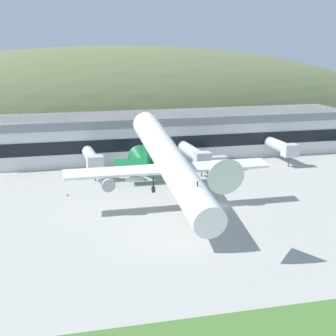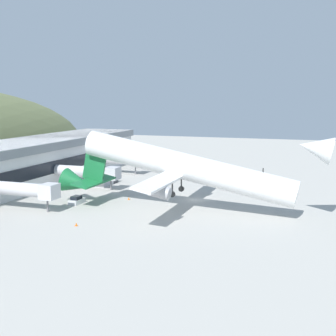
{
  "view_description": "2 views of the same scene",
  "coord_description": "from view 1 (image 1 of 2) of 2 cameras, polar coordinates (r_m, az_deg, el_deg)",
  "views": [
    {
      "loc": [
        -33.89,
        -90.65,
        29.55
      ],
      "look_at": [
        -8.69,
        3.55,
        6.68
      ],
      "focal_mm": 60.0,
      "sensor_mm": 36.0,
      "label": 1
    },
    {
      "loc": [
        -92.86,
        -26.39,
        21.6
      ],
      "look_at": [
        -9.82,
        2.8,
        8.13
      ],
      "focal_mm": 50.0,
      "sensor_mm": 36.0,
      "label": 2
    }
  ],
  "objects": [
    {
      "name": "terminal_building",
      "position": [
        142.0,
        0.33,
        3.7
      ],
      "size": [
        91.99,
        17.61,
        10.79
      ],
      "color": "silver",
      "rests_on": "ground_plane"
    },
    {
      "name": "ground_plane",
      "position": [
        101.19,
        5.29,
        -3.84
      ],
      "size": [
        302.39,
        302.39,
        0.0
      ],
      "primitive_type": "plane",
      "color": "#ADAAA3"
    },
    {
      "name": "jetway_1",
      "position": [
        126.18,
        2.67,
        1.5
      ],
      "size": [
        3.38,
        16.53,
        5.43
      ],
      "color": "silver",
      "rests_on": "ground_plane"
    },
    {
      "name": "box_truck",
      "position": [
        127.16,
        5.22,
        0.43
      ],
      "size": [
        8.12,
        2.47,
        3.31
      ],
      "color": "#333338",
      "rests_on": "ground_plane"
    },
    {
      "name": "traffic_cone_0",
      "position": [
        108.57,
        -10.18,
        -2.66
      ],
      "size": [
        0.52,
        0.52,
        0.58
      ],
      "color": "orange",
      "rests_on": "ground_plane"
    },
    {
      "name": "jetway_2",
      "position": [
        136.19,
        11.48,
        2.11
      ],
      "size": [
        3.38,
        13.07,
        5.43
      ],
      "color": "silver",
      "rests_on": "ground_plane"
    },
    {
      "name": "cargo_airplane",
      "position": [
        96.51,
        0.23,
        0.38
      ],
      "size": [
        36.44,
        53.39,
        15.02
      ],
      "color": "white"
    },
    {
      "name": "jetway_0",
      "position": [
        122.37,
        -7.74,
        1.02
      ],
      "size": [
        3.38,
        14.54,
        5.43
      ],
      "color": "silver",
      "rests_on": "ground_plane"
    },
    {
      "name": "traffic_cone_1",
      "position": [
        112.19,
        0.83,
        -1.93
      ],
      "size": [
        0.52,
        0.52,
        0.58
      ],
      "color": "orange",
      "rests_on": "ground_plane"
    },
    {
      "name": "service_car_1",
      "position": [
        118.54,
        -3.48,
        -0.93
      ],
      "size": [
        3.93,
        1.9,
        1.63
      ],
      "color": "silver",
      "rests_on": "ground_plane"
    },
    {
      "name": "hill_backdrop",
      "position": [
        187.91,
        -5.28,
        4.09
      ],
      "size": [
        210.78,
        57.8,
        53.63
      ],
      "primitive_type": "ellipsoid",
      "color": "#667047",
      "rests_on": "ground_plane"
    }
  ]
}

